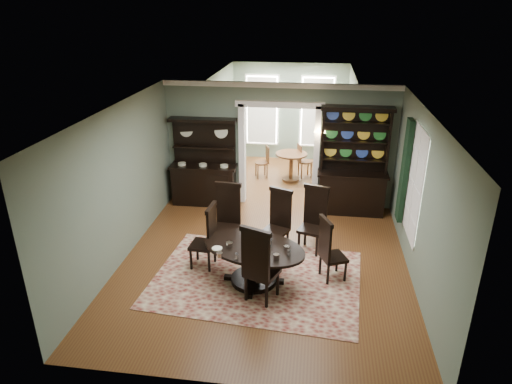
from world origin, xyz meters
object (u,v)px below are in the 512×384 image
parlor_table (291,163)px  welsh_dresser (352,175)px  sideboard (204,175)px  dining_table (254,257)px

parlor_table → welsh_dresser: bearing=-49.6°
sideboard → welsh_dresser: welsh_dresser is taller
dining_table → parlor_table: 5.13m
sideboard → parlor_table: sideboard is taller
dining_table → parlor_table: bearing=104.7°
welsh_dresser → parlor_table: size_ratio=2.92×
dining_table → welsh_dresser: bearing=78.7°
dining_table → welsh_dresser: 3.81m
welsh_dresser → dining_table: bearing=-119.5°
dining_table → sideboard: 3.75m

